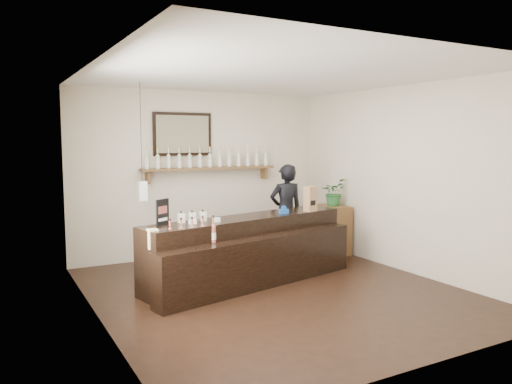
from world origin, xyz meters
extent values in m
plane|color=black|center=(0.00, 0.00, 0.00)|extent=(5.00, 5.00, 0.00)
plane|color=beige|center=(0.00, 2.50, 1.40)|extent=(4.50, 0.00, 4.50)
plane|color=beige|center=(0.00, -2.50, 1.40)|extent=(4.50, 0.00, 4.50)
plane|color=beige|center=(-2.25, 0.00, 1.40)|extent=(0.00, 5.00, 5.00)
plane|color=beige|center=(2.25, 0.00, 1.40)|extent=(0.00, 5.00, 5.00)
plane|color=white|center=(0.00, 0.00, 2.80)|extent=(5.00, 5.00, 0.00)
cube|color=brown|center=(0.10, 2.37, 1.50)|extent=(2.40, 0.25, 0.04)
cube|color=brown|center=(-0.98, 2.40, 1.38)|extent=(0.04, 0.20, 0.20)
cube|color=brown|center=(1.18, 2.40, 1.38)|extent=(0.04, 0.20, 0.20)
cube|color=black|center=(-0.35, 2.47, 2.08)|extent=(1.02, 0.04, 0.72)
cube|color=#473D2E|center=(-0.35, 2.44, 2.08)|extent=(0.92, 0.01, 0.62)
cube|color=white|center=(-1.30, 1.60, 1.25)|extent=(0.12, 0.12, 0.28)
cylinder|color=black|center=(-1.30, 1.60, 2.09)|extent=(0.01, 0.01, 1.41)
cylinder|color=beige|center=(-1.00, 2.37, 1.62)|extent=(0.07, 0.07, 0.20)
cone|color=beige|center=(-1.00, 2.37, 1.75)|extent=(0.07, 0.07, 0.05)
cylinder|color=beige|center=(-1.00, 2.37, 1.81)|extent=(0.02, 0.02, 0.07)
cylinder|color=gold|center=(-1.00, 2.37, 1.86)|extent=(0.03, 0.03, 0.02)
cylinder|color=white|center=(-1.00, 2.37, 1.60)|extent=(0.07, 0.07, 0.09)
cylinder|color=beige|center=(-0.82, 2.37, 1.62)|extent=(0.07, 0.07, 0.20)
cone|color=beige|center=(-0.82, 2.37, 1.75)|extent=(0.07, 0.07, 0.05)
cylinder|color=beige|center=(-0.82, 2.37, 1.81)|extent=(0.02, 0.02, 0.07)
cylinder|color=gold|center=(-0.82, 2.37, 1.86)|extent=(0.03, 0.03, 0.02)
cylinder|color=white|center=(-0.82, 2.37, 1.60)|extent=(0.07, 0.07, 0.09)
cylinder|color=beige|center=(-0.63, 2.37, 1.62)|extent=(0.07, 0.07, 0.20)
cone|color=beige|center=(-0.63, 2.37, 1.75)|extent=(0.07, 0.07, 0.05)
cylinder|color=beige|center=(-0.63, 2.37, 1.81)|extent=(0.02, 0.02, 0.07)
cylinder|color=gold|center=(-0.63, 2.37, 1.86)|extent=(0.03, 0.03, 0.02)
cylinder|color=white|center=(-0.63, 2.37, 1.60)|extent=(0.07, 0.07, 0.09)
cylinder|color=beige|center=(-0.45, 2.37, 1.62)|extent=(0.07, 0.07, 0.20)
cone|color=beige|center=(-0.45, 2.37, 1.75)|extent=(0.07, 0.07, 0.05)
cylinder|color=beige|center=(-0.45, 2.37, 1.81)|extent=(0.02, 0.02, 0.07)
cylinder|color=gold|center=(-0.45, 2.37, 1.86)|extent=(0.03, 0.03, 0.02)
cylinder|color=white|center=(-0.45, 2.37, 1.60)|extent=(0.07, 0.07, 0.09)
cylinder|color=beige|center=(-0.27, 2.37, 1.62)|extent=(0.07, 0.07, 0.20)
cone|color=beige|center=(-0.27, 2.37, 1.75)|extent=(0.07, 0.07, 0.05)
cylinder|color=beige|center=(-0.27, 2.37, 1.81)|extent=(0.02, 0.02, 0.07)
cylinder|color=gold|center=(-0.27, 2.37, 1.86)|extent=(0.03, 0.03, 0.02)
cylinder|color=white|center=(-0.27, 2.37, 1.60)|extent=(0.07, 0.07, 0.09)
cylinder|color=beige|center=(-0.08, 2.37, 1.62)|extent=(0.07, 0.07, 0.20)
cone|color=beige|center=(-0.08, 2.37, 1.75)|extent=(0.07, 0.07, 0.05)
cylinder|color=beige|center=(-0.08, 2.37, 1.81)|extent=(0.02, 0.02, 0.07)
cylinder|color=gold|center=(-0.08, 2.37, 1.86)|extent=(0.03, 0.03, 0.02)
cylinder|color=white|center=(-0.08, 2.37, 1.60)|extent=(0.07, 0.07, 0.09)
cylinder|color=beige|center=(0.10, 2.37, 1.62)|extent=(0.07, 0.07, 0.20)
cone|color=beige|center=(0.10, 2.37, 1.75)|extent=(0.07, 0.07, 0.05)
cylinder|color=beige|center=(0.10, 2.37, 1.81)|extent=(0.02, 0.02, 0.07)
cylinder|color=gold|center=(0.10, 2.37, 1.86)|extent=(0.03, 0.03, 0.02)
cylinder|color=white|center=(0.10, 2.37, 1.60)|extent=(0.07, 0.07, 0.09)
cylinder|color=beige|center=(0.28, 2.37, 1.62)|extent=(0.07, 0.07, 0.20)
cone|color=beige|center=(0.28, 2.37, 1.75)|extent=(0.07, 0.07, 0.05)
cylinder|color=beige|center=(0.28, 2.37, 1.81)|extent=(0.02, 0.02, 0.07)
cylinder|color=gold|center=(0.28, 2.37, 1.86)|extent=(0.03, 0.03, 0.02)
cylinder|color=white|center=(0.28, 2.37, 1.60)|extent=(0.07, 0.07, 0.09)
cylinder|color=beige|center=(0.47, 2.37, 1.62)|extent=(0.07, 0.07, 0.20)
cone|color=beige|center=(0.47, 2.37, 1.75)|extent=(0.07, 0.07, 0.05)
cylinder|color=beige|center=(0.47, 2.37, 1.81)|extent=(0.02, 0.02, 0.07)
cylinder|color=gold|center=(0.47, 2.37, 1.86)|extent=(0.03, 0.03, 0.02)
cylinder|color=white|center=(0.47, 2.37, 1.60)|extent=(0.07, 0.07, 0.09)
cylinder|color=beige|center=(0.65, 2.37, 1.62)|extent=(0.07, 0.07, 0.20)
cone|color=beige|center=(0.65, 2.37, 1.75)|extent=(0.07, 0.07, 0.05)
cylinder|color=beige|center=(0.65, 2.37, 1.81)|extent=(0.02, 0.02, 0.07)
cylinder|color=gold|center=(0.65, 2.37, 1.86)|extent=(0.03, 0.03, 0.02)
cylinder|color=white|center=(0.65, 2.37, 1.60)|extent=(0.07, 0.07, 0.09)
cylinder|color=beige|center=(0.83, 2.37, 1.62)|extent=(0.07, 0.07, 0.20)
cone|color=beige|center=(0.83, 2.37, 1.75)|extent=(0.07, 0.07, 0.05)
cylinder|color=beige|center=(0.83, 2.37, 1.81)|extent=(0.02, 0.02, 0.07)
cylinder|color=gold|center=(0.83, 2.37, 1.86)|extent=(0.03, 0.03, 0.02)
cylinder|color=white|center=(0.83, 2.37, 1.60)|extent=(0.07, 0.07, 0.09)
cylinder|color=beige|center=(1.02, 2.37, 1.62)|extent=(0.07, 0.07, 0.20)
cone|color=beige|center=(1.02, 2.37, 1.75)|extent=(0.07, 0.07, 0.05)
cylinder|color=beige|center=(1.02, 2.37, 1.81)|extent=(0.02, 0.02, 0.07)
cylinder|color=gold|center=(1.02, 2.37, 1.86)|extent=(0.03, 0.03, 0.02)
cylinder|color=white|center=(1.02, 2.37, 1.60)|extent=(0.07, 0.07, 0.09)
cylinder|color=beige|center=(1.20, 2.37, 1.62)|extent=(0.07, 0.07, 0.20)
cone|color=beige|center=(1.20, 2.37, 1.75)|extent=(0.07, 0.07, 0.05)
cylinder|color=beige|center=(1.20, 2.37, 1.81)|extent=(0.02, 0.02, 0.07)
cylinder|color=gold|center=(1.20, 2.37, 1.86)|extent=(0.03, 0.03, 0.02)
cylinder|color=white|center=(1.20, 2.37, 1.60)|extent=(0.07, 0.07, 0.09)
cube|color=black|center=(-0.06, 0.70, 0.45)|extent=(3.28, 1.23, 0.90)
cube|color=black|center=(-0.06, 0.27, 0.34)|extent=(3.22, 0.96, 0.69)
cube|color=white|center=(-0.96, 0.49, 0.93)|extent=(0.10, 0.04, 0.05)
cube|color=white|center=(-0.63, 0.49, 0.93)|extent=(0.10, 0.04, 0.05)
cube|color=beige|center=(-1.56, 0.27, 0.75)|extent=(0.12, 0.12, 0.12)
cube|color=beige|center=(-1.56, 0.27, 0.87)|extent=(0.12, 0.12, 0.12)
cube|color=beige|center=(-1.06, 0.65, 0.97)|extent=(0.08, 0.08, 0.13)
cube|color=#EFBAC6|center=(-1.06, 0.61, 0.97)|extent=(0.07, 0.00, 0.06)
cylinder|color=black|center=(-1.06, 0.65, 1.04)|extent=(0.02, 0.02, 0.03)
cube|color=beige|center=(-0.91, 0.65, 0.97)|extent=(0.08, 0.08, 0.13)
cube|color=#EFBAC6|center=(-0.91, 0.61, 0.97)|extent=(0.07, 0.00, 0.06)
cylinder|color=black|center=(-0.91, 0.65, 1.04)|extent=(0.02, 0.02, 0.03)
cube|color=beige|center=(-0.76, 0.65, 0.97)|extent=(0.08, 0.08, 0.13)
cube|color=#EFBAC6|center=(-0.76, 0.61, 0.97)|extent=(0.07, 0.00, 0.06)
cylinder|color=black|center=(-0.76, 0.65, 1.04)|extent=(0.02, 0.02, 0.03)
cylinder|color=#A34537|center=(-1.35, 0.27, 0.79)|extent=(0.07, 0.07, 0.20)
cone|color=#A34537|center=(-1.35, 0.27, 0.91)|extent=(0.07, 0.07, 0.05)
cylinder|color=#A34537|center=(-1.35, 0.27, 0.97)|extent=(0.02, 0.02, 0.07)
cylinder|color=black|center=(-1.35, 0.27, 1.02)|extent=(0.03, 0.03, 0.02)
cylinder|color=white|center=(-1.35, 0.27, 0.77)|extent=(0.07, 0.07, 0.09)
cylinder|color=#A34537|center=(-1.20, 0.27, 0.79)|extent=(0.07, 0.07, 0.20)
cone|color=#A34537|center=(-1.20, 0.27, 0.91)|extent=(0.07, 0.07, 0.05)
cylinder|color=#A34537|center=(-1.20, 0.27, 0.97)|extent=(0.02, 0.02, 0.07)
cylinder|color=black|center=(-1.20, 0.27, 1.02)|extent=(0.03, 0.03, 0.02)
cylinder|color=white|center=(-1.20, 0.27, 0.77)|extent=(0.07, 0.07, 0.09)
cylinder|color=#A34537|center=(-1.06, 0.27, 0.79)|extent=(0.07, 0.07, 0.20)
cone|color=#A34537|center=(-1.06, 0.27, 0.91)|extent=(0.07, 0.07, 0.05)
cylinder|color=#A34537|center=(-1.06, 0.27, 0.97)|extent=(0.02, 0.02, 0.07)
cylinder|color=black|center=(-1.06, 0.27, 1.02)|extent=(0.03, 0.03, 0.02)
cylinder|color=white|center=(-1.06, 0.27, 0.77)|extent=(0.07, 0.07, 0.09)
cylinder|color=#A34537|center=(-0.92, 0.27, 0.79)|extent=(0.07, 0.07, 0.20)
cone|color=#A34537|center=(-0.92, 0.27, 0.91)|extent=(0.07, 0.07, 0.05)
cylinder|color=#A34537|center=(-0.92, 0.27, 0.97)|extent=(0.02, 0.02, 0.07)
cylinder|color=black|center=(-0.92, 0.27, 1.02)|extent=(0.03, 0.03, 0.02)
cylinder|color=white|center=(-0.92, 0.27, 0.77)|extent=(0.07, 0.07, 0.09)
cylinder|color=#A34537|center=(-0.77, 0.27, 0.79)|extent=(0.07, 0.07, 0.20)
cone|color=#A34537|center=(-0.77, 0.27, 0.91)|extent=(0.07, 0.07, 0.05)
cylinder|color=#A34537|center=(-0.77, 0.27, 0.97)|extent=(0.02, 0.02, 0.07)
cylinder|color=black|center=(-0.77, 0.27, 1.02)|extent=(0.03, 0.03, 0.02)
cylinder|color=white|center=(-0.77, 0.27, 0.77)|extent=(0.07, 0.07, 0.09)
cube|color=black|center=(-1.32, 0.62, 1.07)|extent=(0.21, 0.14, 0.33)
cube|color=brown|center=(-1.32, 0.61, 1.10)|extent=(0.15, 0.09, 0.09)
cube|color=white|center=(-1.32, 0.61, 0.98)|extent=(0.15, 0.09, 0.04)
cube|color=#A1734E|center=(1.02, 0.70, 1.10)|extent=(0.20, 0.17, 0.38)
cube|color=black|center=(1.02, 0.63, 1.04)|extent=(0.11, 0.03, 0.08)
cube|color=#174EA2|center=(0.55, 0.70, 0.94)|extent=(0.14, 0.06, 0.07)
cylinder|color=#174EA2|center=(0.55, 0.70, 0.98)|extent=(0.08, 0.04, 0.08)
cube|color=brown|center=(2.00, 1.41, 0.42)|extent=(0.47, 0.62, 0.85)
imported|color=#27632D|center=(2.00, 1.41, 1.08)|extent=(0.55, 0.52, 0.47)
imported|color=black|center=(1.12, 1.55, 0.89)|extent=(0.70, 0.51, 1.79)
camera|label=1|loc=(-3.30, -5.47, 1.99)|focal=35.00mm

